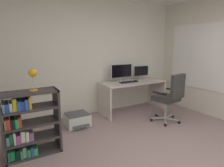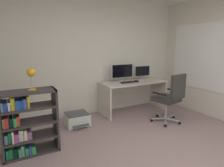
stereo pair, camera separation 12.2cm
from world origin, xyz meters
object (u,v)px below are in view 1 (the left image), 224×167
keyboard (127,82)px  bookshelf (26,126)px  computer_mouse (136,81)px  printer (77,119)px  monitor_secondary (141,72)px  monitor_main (121,71)px  office_chair (170,95)px  desk_lamp (33,74)px  desk (133,89)px

keyboard → bookshelf: (-2.29, -0.77, -0.29)m
computer_mouse → printer: bearing=-179.8°
monitor_secondary → keyboard: monitor_secondary is taller
monitor_main → office_chair: 1.26m
monitor_main → keyboard: monitor_main is taller
keyboard → computer_mouse: bearing=-5.7°
office_chair → computer_mouse: bearing=104.3°
office_chair → printer: size_ratio=2.14×
monitor_main → monitor_secondary: size_ratio=1.33×
office_chair → bookshelf: size_ratio=1.08×
bookshelf → printer: bearing=33.4°
office_chair → keyboard: bearing=116.7°
computer_mouse → office_chair: 0.93m
monitor_secondary → desk_lamp: bearing=-160.8°
office_chair → desk_lamp: size_ratio=3.24×
monitor_secondary → bookshelf: monitor_secondary is taller
monitor_secondary → bookshelf: size_ratio=0.45×
desk → desk_lamp: bearing=-160.8°
computer_mouse → bookshelf: bearing=-166.1°
keyboard → computer_mouse: 0.24m
computer_mouse → printer: 1.64m
monitor_secondary → keyboard: (-0.53, -0.16, -0.19)m
monitor_main → keyboard: size_ratio=1.72×
desk → monitor_main: monitor_main is taller
desk → monitor_secondary: monitor_secondary is taller
monitor_main → computer_mouse: monitor_main is taller
computer_mouse → office_chair: size_ratio=0.10×
monitor_secondary → computer_mouse: 0.40m
bookshelf → printer: size_ratio=1.98×
office_chair → bookshelf: office_chair is taller
bookshelf → monitor_secondary: bearing=18.2°
monitor_secondary → bookshelf: bearing=-161.8°
monitor_secondary → keyboard: bearing=-163.1°
computer_mouse → bookshelf: (-2.53, -0.74, -0.30)m
desk_lamp → monitor_secondary: bearing=19.2°
desk → monitor_secondary: 0.52m
monitor_main → computer_mouse: 0.41m
desk → monitor_secondary: size_ratio=3.62×
keyboard → printer: keyboard is taller
monitor_secondary → printer: bearing=-171.8°
desk → computer_mouse: bearing=-73.8°
keyboard → bookshelf: bearing=-160.2°
computer_mouse → monitor_main: bearing=143.6°
monitor_main → desk_lamp: (-2.09, -0.93, 0.21)m
computer_mouse → printer: computer_mouse is taller
monitor_secondary → desk_lamp: 2.84m
desk → monitor_main: 0.52m
monitor_main → bookshelf: (-2.24, -0.93, -0.53)m
desk → printer: (-1.49, -0.15, -0.43)m
office_chair → printer: bearing=154.7°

